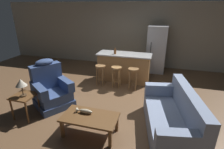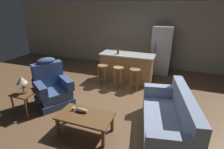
% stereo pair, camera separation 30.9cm
% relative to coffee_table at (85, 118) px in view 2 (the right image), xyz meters
% --- Properties ---
extents(ground_plane, '(12.00, 12.00, 0.00)m').
position_rel_coffee_table_xyz_m(ground_plane, '(0.05, 1.56, -0.36)').
color(ground_plane, brown).
extents(back_wall, '(12.00, 0.05, 2.60)m').
position_rel_coffee_table_xyz_m(back_wall, '(0.05, 4.69, 0.94)').
color(back_wall, '#A89E89').
rests_on(back_wall, ground_plane).
extents(coffee_table, '(1.10, 0.60, 0.42)m').
position_rel_coffee_table_xyz_m(coffee_table, '(0.00, 0.00, 0.00)').
color(coffee_table, brown).
rests_on(coffee_table, ground_plane).
extents(fish_figurine, '(0.34, 0.10, 0.10)m').
position_rel_coffee_table_xyz_m(fish_figurine, '(-0.15, 0.07, 0.10)').
color(fish_figurine, '#4C3823').
rests_on(fish_figurine, coffee_table).
extents(couch, '(1.19, 2.03, 0.94)m').
position_rel_coffee_table_xyz_m(couch, '(1.58, 0.49, -0.02)').
color(couch, '#8493B2').
rests_on(couch, ground_plane).
extents(recliner_near_lamp, '(1.17, 1.17, 1.20)m').
position_rel_coffee_table_xyz_m(recliner_near_lamp, '(-1.40, 0.79, 0.06)').
color(recliner_near_lamp, '#384C7A').
rests_on(recliner_near_lamp, ground_plane).
extents(end_table, '(0.48, 0.48, 0.56)m').
position_rel_coffee_table_xyz_m(end_table, '(-1.67, 0.15, 0.10)').
color(end_table, brown).
rests_on(end_table, ground_plane).
extents(table_lamp, '(0.24, 0.24, 0.41)m').
position_rel_coffee_table_xyz_m(table_lamp, '(-1.64, 0.12, 0.50)').
color(table_lamp, '#4C3823').
rests_on(table_lamp, end_table).
extents(kitchen_island, '(1.80, 0.70, 0.95)m').
position_rel_coffee_table_xyz_m(kitchen_island, '(0.05, 2.91, 0.11)').
color(kitchen_island, '#9E7042').
rests_on(kitchen_island, ground_plane).
extents(bar_stool_left, '(0.32, 0.32, 0.68)m').
position_rel_coffee_table_xyz_m(bar_stool_left, '(-0.59, 2.28, 0.11)').
color(bar_stool_left, olive).
rests_on(bar_stool_left, ground_plane).
extents(bar_stool_middle, '(0.32, 0.32, 0.68)m').
position_rel_coffee_table_xyz_m(bar_stool_middle, '(-0.06, 2.28, 0.11)').
color(bar_stool_middle, '#A87A47').
rests_on(bar_stool_middle, ground_plane).
extents(bar_stool_right, '(0.32, 0.32, 0.68)m').
position_rel_coffee_table_xyz_m(bar_stool_right, '(0.47, 2.28, 0.11)').
color(bar_stool_right, olive).
rests_on(bar_stool_right, ground_plane).
extents(refrigerator, '(0.70, 0.69, 1.76)m').
position_rel_coffee_table_xyz_m(refrigerator, '(1.04, 4.11, 0.52)').
color(refrigerator, '#B7B7BC').
rests_on(refrigerator, ground_plane).
extents(bottle_tall_green, '(0.08, 0.08, 0.20)m').
position_rel_coffee_table_xyz_m(bottle_tall_green, '(-0.24, 2.80, 0.66)').
color(bottle_tall_green, brown).
rests_on(bottle_tall_green, kitchen_island).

